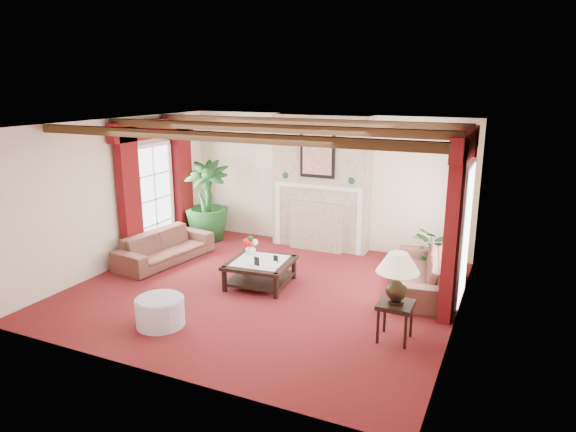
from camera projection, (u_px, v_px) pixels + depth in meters
The scene contains 23 objects.
floor at pixel (264, 290), 8.44m from camera, with size 6.00×6.00×0.00m, color #4B100D.
ceiling at pixel (262, 124), 7.76m from camera, with size 6.00×6.00×0.00m, color white.
back_wall at pixel (325, 181), 10.52m from camera, with size 6.00×0.02×2.70m, color beige.
left_wall at pixel (116, 194), 9.30m from camera, with size 0.02×5.50×2.70m, color beige.
right_wall at pixel (462, 233), 6.89m from camera, with size 0.02×5.50×2.70m, color beige.
ceiling_beams at pixel (262, 128), 7.77m from camera, with size 6.00×3.00×0.12m, color #321F10, non-canonical shape.
fireplace at pixel (322, 115), 10.00m from camera, with size 2.00×0.52×2.70m, color tan, non-canonical shape.
french_door_left at pixel (151, 145), 9.98m from camera, with size 0.10×1.10×2.16m, color white, non-canonical shape.
french_door_right at pixel (472, 165), 7.58m from camera, with size 0.10×1.10×2.16m, color white, non-canonical shape.
curtains_left at pixel (154, 123), 9.83m from camera, with size 0.20×2.40×2.55m, color #530B0B, non-canonical shape.
curtains_right at pixel (467, 136), 7.52m from camera, with size 0.20×2.40×2.55m, color #530B0B, non-canonical shape.
sofa_left at pixel (164, 242), 9.68m from camera, with size 0.84×2.03×0.77m, color #360E18.
sofa_right at pixel (422, 266), 8.34m from camera, with size 0.94×2.18×0.82m, color #360E18.
potted_palm at pixel (207, 218), 11.05m from camera, with size 1.42×1.91×0.96m, color black.
small_plant at pixel (434, 255), 9.18m from camera, with size 1.11×1.10×0.64m, color black.
coffee_table at pixel (260, 273), 8.61m from camera, with size 1.03×1.03×0.42m, color black, non-canonical shape.
side_table at pixel (395, 321), 6.74m from camera, with size 0.45×0.45×0.53m, color black, non-canonical shape.
ottoman at pixel (160, 312), 7.17m from camera, with size 0.68×0.68×0.39m, color #ACA8BF.
table_lamp at pixel (397, 277), 6.58m from camera, with size 0.56×0.56×0.70m, color black, non-canonical shape.
flower_vase at pixel (251, 249), 8.88m from camera, with size 0.21×0.22×0.18m, color silver.
book at pixel (264, 257), 8.27m from camera, with size 0.20×0.15×0.31m, color black.
photo_frame_a at pixel (257, 261), 8.31m from camera, with size 0.11×0.02×0.15m, color black, non-canonical shape.
photo_frame_b at pixel (276, 259), 8.49m from camera, with size 0.09×0.02×0.12m, color black, non-canonical shape.
Camera 1 is at (3.62, -6.98, 3.30)m, focal length 32.00 mm.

